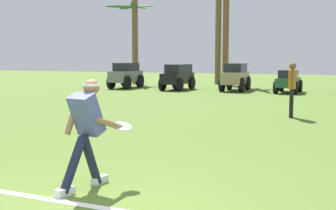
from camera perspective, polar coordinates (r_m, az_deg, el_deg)
name	(u,v)px	position (r m, az deg, el deg)	size (l,w,h in m)	color
field_line_paint	(99,207)	(4.98, -9.27, -13.53)	(20.74, 0.12, 0.01)	white
frisbee_thrower	(86,128)	(5.54, -10.98, -3.02)	(0.61, 1.05, 1.42)	#191E38
frisbee_in_flight	(122,127)	(5.76, -6.21, -2.92)	(0.34, 0.35, 0.10)	white
teammate_near_sideline	(292,84)	(12.40, 16.45, 2.68)	(0.22, 0.50, 1.56)	black
parked_car_slot_a	(126,75)	(23.57, -5.72, 4.10)	(1.22, 2.38, 1.40)	slate
parked_car_slot_b	(178,76)	(22.29, 1.34, 3.95)	(1.29, 2.46, 1.34)	black
parked_car_slot_c	(235,76)	(21.80, 9.12, 3.86)	(1.19, 2.36, 1.40)	#998466
parked_car_slot_d	(288,81)	(21.13, 15.99, 3.13)	(1.20, 2.25, 1.10)	#235133
palm_tree_far_left	(135,37)	(27.54, -4.55, 9.22)	(3.32, 3.12, 5.33)	brown
palm_tree_left_of_centre	(218,17)	(27.08, 6.85, 11.72)	(3.66, 3.38, 7.22)	brown
palm_tree_right_of_centre	(226,19)	(26.62, 7.87, 11.50)	(3.69, 3.58, 7.08)	brown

